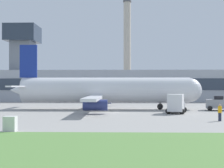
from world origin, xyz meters
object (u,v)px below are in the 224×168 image
object	(u,v)px
baggage_truck	(176,104)
airplane	(103,90)
ground_crew_person	(220,112)
pushback_tug	(219,104)

from	to	relation	value
baggage_truck	airplane	bearing A→B (deg)	147.20
airplane	ground_crew_person	size ratio (longest dim) A/B	16.74
airplane	baggage_truck	distance (m)	11.78
airplane	pushback_tug	distance (m)	16.93
baggage_truck	pushback_tug	bearing A→B (deg)	35.17
pushback_tug	ground_crew_person	distance (m)	14.40
pushback_tug	ground_crew_person	size ratio (longest dim) A/B	2.25
airplane	baggage_truck	bearing A→B (deg)	-32.80
airplane	ground_crew_person	world-z (taller)	airplane
pushback_tug	baggage_truck	world-z (taller)	baggage_truck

